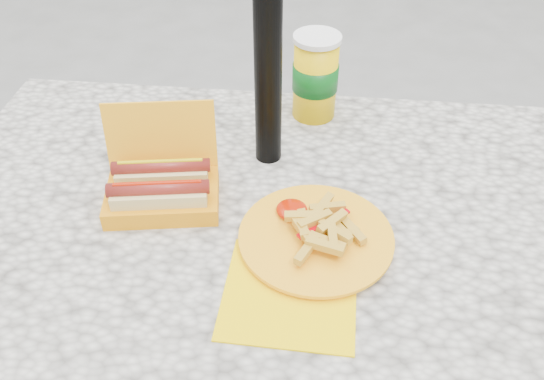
# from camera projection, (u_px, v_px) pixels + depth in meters

# --- Properties ---
(picnic_table) EXTENTS (1.20, 0.80, 0.75)m
(picnic_table) POSITION_uv_depth(u_px,v_px,m) (259.00, 253.00, 1.08)
(picnic_table) COLOR beige
(picnic_table) RESTS_ON ground
(hotdog_box) EXTENTS (0.22, 0.18, 0.16)m
(hotdog_box) POSITION_uv_depth(u_px,v_px,m) (162.00, 187.00, 1.01)
(hotdog_box) COLOR #F6A314
(hotdog_box) RESTS_ON picnic_table
(fries_plate) EXTENTS (0.26, 0.34, 0.05)m
(fries_plate) POSITION_uv_depth(u_px,v_px,m) (314.00, 240.00, 0.94)
(fries_plate) COLOR #FFD200
(fries_plate) RESTS_ON picnic_table
(soda_cup) EXTENTS (0.10, 0.10, 0.18)m
(soda_cup) POSITION_uv_depth(u_px,v_px,m) (315.00, 76.00, 1.19)
(soda_cup) COLOR yellow
(soda_cup) RESTS_ON picnic_table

